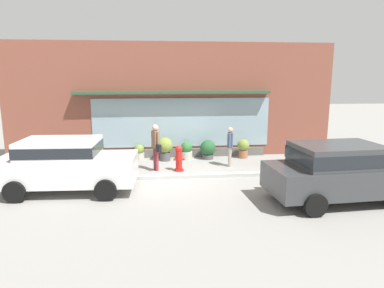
# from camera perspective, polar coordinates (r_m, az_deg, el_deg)

# --- Properties ---
(ground_plane) EXTENTS (60.00, 60.00, 0.00)m
(ground_plane) POSITION_cam_1_polar(r_m,az_deg,el_deg) (12.09, -2.31, -5.41)
(ground_plane) COLOR gray
(curb_strip) EXTENTS (14.00, 0.24, 0.12)m
(curb_strip) POSITION_cam_1_polar(r_m,az_deg,el_deg) (11.89, -2.25, -5.40)
(curb_strip) COLOR #B2B2AD
(curb_strip) RESTS_ON ground_plane
(storefront) EXTENTS (14.00, 0.81, 4.88)m
(storefront) POSITION_cam_1_polar(r_m,az_deg,el_deg) (14.81, -3.17, 7.02)
(storefront) COLOR brown
(storefront) RESTS_ON ground_plane
(fire_hydrant) EXTENTS (0.42, 0.39, 0.97)m
(fire_hydrant) POSITION_cam_1_polar(r_m,az_deg,el_deg) (12.67, -2.19, -2.34)
(fire_hydrant) COLOR red
(fire_hydrant) RESTS_ON ground_plane
(pedestrian_with_handbag) EXTENTS (0.37, 0.61, 1.73)m
(pedestrian_with_handbag) POSITION_cam_1_polar(r_m,az_deg,el_deg) (12.66, -6.04, -0.00)
(pedestrian_with_handbag) COLOR #8E333D
(pedestrian_with_handbag) RESTS_ON ground_plane
(pedestrian_passerby) EXTENTS (0.28, 0.46, 1.54)m
(pedestrian_passerby) POSITION_cam_1_polar(r_m,az_deg,el_deg) (13.32, 6.36, 0.03)
(pedestrian_passerby) COLOR #9E9384
(pedestrian_passerby) RESTS_ON ground_plane
(parked_car_dark_gray) EXTENTS (4.26, 2.17, 1.64)m
(parked_car_dark_gray) POSITION_cam_1_polar(r_m,az_deg,el_deg) (10.35, 23.54, -3.94)
(parked_car_dark_gray) COLOR #383A3D
(parked_car_dark_gray) RESTS_ON ground_plane
(parked_car_white) EXTENTS (4.09, 2.07, 1.62)m
(parked_car_white) POSITION_cam_1_polar(r_m,az_deg,el_deg) (10.98, -20.31, -2.88)
(parked_car_white) COLOR white
(parked_car_white) RESTS_ON ground_plane
(potted_plant_window_left) EXTENTS (0.51, 0.51, 0.82)m
(potted_plant_window_left) POSITION_cam_1_polar(r_m,az_deg,el_deg) (14.83, 8.54, -0.59)
(potted_plant_window_left) COLOR #9E6042
(potted_plant_window_left) RESTS_ON ground_plane
(potted_plant_window_center) EXTENTS (0.66, 0.66, 0.80)m
(potted_plant_window_center) POSITION_cam_1_polar(r_m,az_deg,el_deg) (14.52, 2.65, -0.85)
(potted_plant_window_center) COLOR #4C4C51
(potted_plant_window_center) RESTS_ON ground_plane
(potted_plant_doorstep) EXTENTS (0.50, 0.50, 0.73)m
(potted_plant_doorstep) POSITION_cam_1_polar(r_m,az_deg,el_deg) (15.01, -18.14, -1.21)
(potted_plant_doorstep) COLOR #4C4C51
(potted_plant_doorstep) RESTS_ON ground_plane
(potted_plant_near_hydrant) EXTENTS (0.67, 0.67, 0.98)m
(potted_plant_near_hydrant) POSITION_cam_1_polar(r_m,az_deg,el_deg) (14.24, -4.54, -0.58)
(potted_plant_near_hydrant) COLOR #4C4C51
(potted_plant_near_hydrant) RESTS_ON ground_plane
(potted_plant_trailing_edge) EXTENTS (0.49, 0.49, 0.74)m
(potted_plant_trailing_edge) POSITION_cam_1_polar(r_m,az_deg,el_deg) (14.49, -0.91, -1.11)
(potted_plant_trailing_edge) COLOR #B7B2A3
(potted_plant_trailing_edge) RESTS_ON ground_plane
(potted_plant_window_right) EXTENTS (0.42, 0.42, 0.63)m
(potted_plant_window_right) POSITION_cam_1_polar(r_m,az_deg,el_deg) (14.68, -8.77, -1.28)
(potted_plant_window_right) COLOR #B7B2A3
(potted_plant_window_right) RESTS_ON ground_plane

